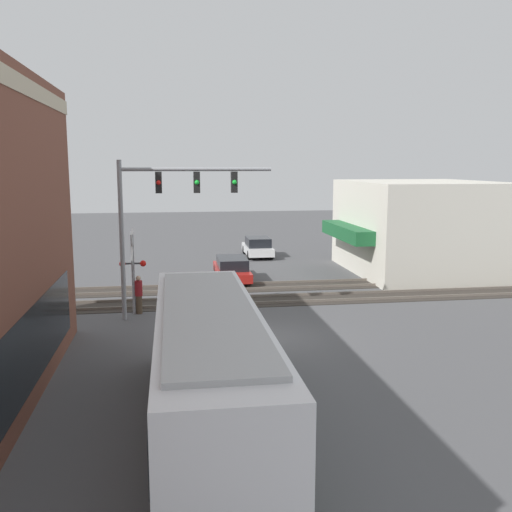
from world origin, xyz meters
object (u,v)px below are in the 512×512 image
city_bus (209,365)px  parked_car_red (232,269)px  crossing_signal (133,264)px  parked_car_white (258,248)px  pedestrian_at_crossing (139,294)px

city_bus → parked_car_red: city_bus is taller
crossing_signal → parked_car_white: crossing_signal is taller
city_bus → parked_car_red: size_ratio=2.26×
crossing_signal → pedestrian_at_crossing: 1.43m
parked_car_red → parked_car_white: parked_car_white is taller
crossing_signal → pedestrian_at_crossing: crossing_signal is taller
pedestrian_at_crossing → city_bus: bearing=-168.9°
crossing_signal → parked_car_white: (15.09, -7.96, -1.63)m
city_bus → parked_car_white: 27.61m
crossing_signal → parked_car_white: size_ratio=0.90×
crossing_signal → city_bus: bearing=-167.9°
crossing_signal → pedestrian_at_crossing: bearing=-87.9°
crossing_signal → parked_car_red: size_ratio=0.78×
city_bus → parked_car_white: city_bus is taller
city_bus → parked_car_white: (27.06, -5.40, -1.09)m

